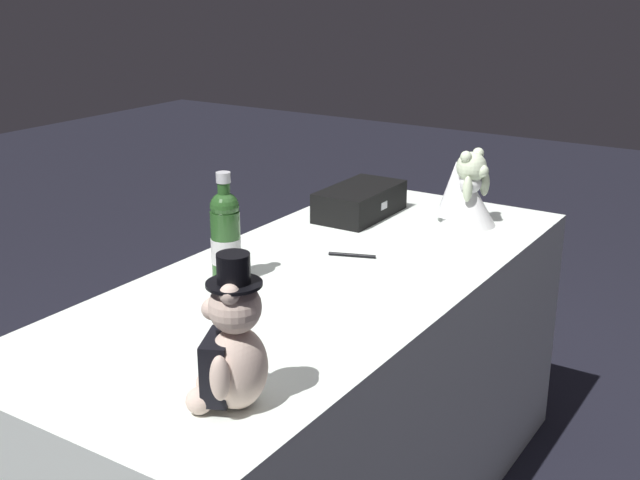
% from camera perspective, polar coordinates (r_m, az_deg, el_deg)
% --- Properties ---
extents(reception_table, '(1.85, 0.79, 0.79)m').
position_cam_1_polar(reception_table, '(2.37, -0.00, -11.47)').
color(reception_table, white).
rests_on(reception_table, ground_plane).
extents(teddy_bear_groom, '(0.16, 0.16, 0.31)m').
position_cam_1_polar(teddy_bear_groom, '(1.52, -6.31, -7.70)').
color(teddy_bear_groom, beige).
rests_on(teddy_bear_groom, reception_table).
extents(teddy_bear_bride, '(0.18, 0.23, 0.25)m').
position_cam_1_polar(teddy_bear_bride, '(2.65, 10.27, 3.35)').
color(teddy_bear_bride, white).
rests_on(teddy_bear_bride, reception_table).
extents(champagne_bottle, '(0.08, 0.08, 0.30)m').
position_cam_1_polar(champagne_bottle, '(2.12, -6.71, 0.30)').
color(champagne_bottle, '#285222').
rests_on(champagne_bottle, reception_table).
extents(signing_pen, '(0.06, 0.14, 0.01)m').
position_cam_1_polar(signing_pen, '(2.33, 2.13, -1.06)').
color(signing_pen, black).
rests_on(signing_pen, reception_table).
extents(gift_case_black, '(0.34, 0.19, 0.10)m').
position_cam_1_polar(gift_case_black, '(2.71, 2.85, 2.76)').
color(gift_case_black, black).
rests_on(gift_case_black, reception_table).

